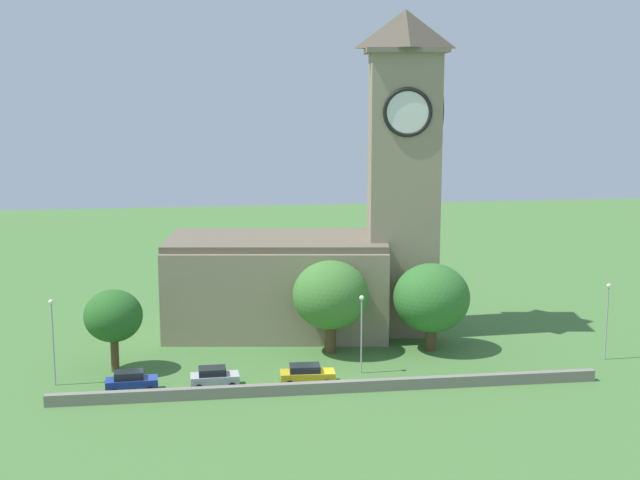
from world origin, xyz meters
The scene contains 12 objects.
ground_plane centered at (0.00, 15.00, 0.00)m, with size 200.00×200.00×0.00m, color #477538.
church centered at (2.20, 17.54, 9.49)m, with size 30.01×15.77×33.51m.
quay_barrier centered at (0.00, -2.15, 0.50)m, with size 47.53×0.70×1.00m, color gray.
car_blue centered at (-16.93, 0.51, 0.92)m, with size 4.50×2.24×1.83m.
car_silver centered at (-9.83, 0.73, 0.89)m, with size 4.26×2.36×1.76m.
car_yellow centered at (-1.69, 0.57, 0.86)m, with size 4.88×2.42×1.70m.
streetlamp_west_end centered at (-23.66, 3.07, 5.11)m, with size 0.44×0.44×7.76m.
streetlamp_west_mid centered at (3.57, 2.64, 4.85)m, with size 0.44×0.44×7.31m.
streetlamp_central centered at (27.49, 3.41, 4.95)m, with size 0.44×0.44×7.48m.
tree_churchyard centered at (1.74, 9.20, 5.81)m, with size 7.44×7.44×9.19m.
tree_riverside_west centered at (-18.77, 6.32, 5.21)m, with size 5.33×5.33×7.66m.
tree_by_tower centered at (11.71, 8.74, 5.30)m, with size 7.53×7.53×8.72m.
Camera 1 is at (-10.87, -74.24, 26.38)m, focal length 50.06 mm.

